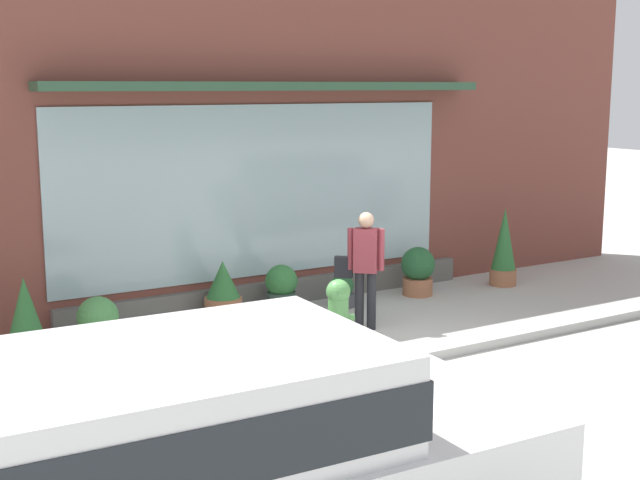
{
  "coord_description": "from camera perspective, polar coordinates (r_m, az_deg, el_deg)",
  "views": [
    {
      "loc": [
        -5.83,
        -7.82,
        3.17
      ],
      "look_at": [
        -0.34,
        1.2,
        1.26
      ],
      "focal_mm": 48.3,
      "sensor_mm": 36.0,
      "label": 1
    }
  ],
  "objects": [
    {
      "name": "potted_plant_window_left",
      "position": [
        11.76,
        -6.43,
        -3.48
      ],
      "size": [
        0.51,
        0.51,
        0.84
      ],
      "color": "#9E6042",
      "rests_on": "ground_plane"
    },
    {
      "name": "storefront",
      "position": [
        12.47,
        -3.46,
        7.11
      ],
      "size": [
        14.0,
        0.81,
        5.08
      ],
      "color": "brown",
      "rests_on": "ground_plane"
    },
    {
      "name": "potted_plant_trailing_edge",
      "position": [
        12.06,
        -2.58,
        -3.21
      ],
      "size": [
        0.45,
        0.45,
        0.7
      ],
      "color": "#33473D",
      "rests_on": "ground_plane"
    },
    {
      "name": "potted_plant_window_center",
      "position": [
        10.83,
        -14.5,
        -5.25
      ],
      "size": [
        0.5,
        0.5,
        0.65
      ],
      "color": "#4C4C51",
      "rests_on": "ground_plane"
    },
    {
      "name": "parked_car_white",
      "position": [
        5.57,
        -7.71,
        -13.83
      ],
      "size": [
        4.52,
        2.18,
        1.6
      ],
      "rotation": [
        0.0,
        0.0,
        -0.03
      ],
      "color": "white",
      "rests_on": "ground_plane"
    },
    {
      "name": "potted_plant_near_hydrant",
      "position": [
        12.49,
        1.47,
        -3.42
      ],
      "size": [
        0.38,
        0.38,
        0.48
      ],
      "color": "#4C4C51",
      "rests_on": "ground_plane"
    },
    {
      "name": "fire_hydrant",
      "position": [
        10.36,
        1.22,
        -4.96
      ],
      "size": [
        0.43,
        0.4,
        0.89
      ],
      "color": "#4C8C47",
      "rests_on": "ground_plane"
    },
    {
      "name": "pedestrian_with_handbag",
      "position": [
        11.21,
        2.93,
        -1.49
      ],
      "size": [
        0.51,
        0.51,
        1.56
      ],
      "rotation": [
        0.0,
        0.0,
        2.39
      ],
      "color": "#232328",
      "rests_on": "ground_plane"
    },
    {
      "name": "potted_plant_by_entrance",
      "position": [
        10.48,
        -18.91,
        -5.16
      ],
      "size": [
        0.49,
        0.49,
        1.01
      ],
      "color": "#9E6042",
      "rests_on": "ground_plane"
    },
    {
      "name": "potted_plant_doorstep",
      "position": [
        14.05,
        12.09,
        -0.53
      ],
      "size": [
        0.43,
        0.43,
        1.25
      ],
      "color": "#9E6042",
      "rests_on": "ground_plane"
    },
    {
      "name": "curb_strip",
      "position": [
        10.09,
        5.83,
        -7.78
      ],
      "size": [
        14.0,
        0.24,
        0.12
      ],
      "primitive_type": "cube",
      "color": "#B2B2AD",
      "rests_on": "ground_plane"
    },
    {
      "name": "ground_plane",
      "position": [
        10.26,
        5.15,
        -7.81
      ],
      "size": [
        60.0,
        60.0,
        0.0
      ],
      "primitive_type": "plane",
      "color": "#B2AFA8"
    },
    {
      "name": "potted_plant_low_front",
      "position": [
        13.22,
        6.5,
        -2.01
      ],
      "size": [
        0.52,
        0.52,
        0.74
      ],
      "color": "#9E6042",
      "rests_on": "ground_plane"
    }
  ]
}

